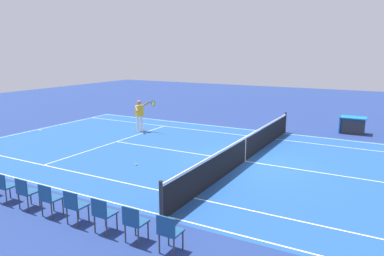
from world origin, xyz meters
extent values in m
plane|color=navy|center=(0.00, 0.00, 0.00)|extent=(60.00, 60.00, 0.00)
cube|color=#1E4C93|center=(0.00, 0.00, 0.00)|extent=(24.20, 11.40, 0.00)
cube|color=white|center=(11.90, 0.00, 0.00)|extent=(0.05, 11.00, 0.01)
cube|color=white|center=(0.00, -5.50, 0.00)|extent=(23.80, 0.05, 0.01)
cube|color=white|center=(0.00, 5.50, 0.00)|extent=(23.80, 0.05, 0.01)
cube|color=white|center=(0.00, -4.11, 0.00)|extent=(23.80, 0.05, 0.01)
cube|color=white|center=(0.00, 4.11, 0.00)|extent=(23.80, 0.05, 0.01)
cube|color=white|center=(6.40, 0.00, 0.00)|extent=(0.05, 8.22, 0.01)
cube|color=white|center=(0.00, 0.00, 0.00)|extent=(12.80, 0.05, 0.01)
cube|color=white|center=(11.75, 0.00, 0.00)|extent=(0.30, 0.05, 0.01)
cylinder|color=#2D2D33|center=(0.00, -5.80, 0.54)|extent=(0.10, 0.10, 1.08)
cylinder|color=#2D2D33|center=(0.00, 5.80, 0.54)|extent=(0.10, 0.10, 1.08)
cube|color=black|center=(0.00, 0.00, 0.44)|extent=(0.02, 11.60, 0.88)
cube|color=white|center=(0.00, 0.00, 0.95)|extent=(0.04, 11.60, 0.06)
cube|color=white|center=(0.00, 0.00, 0.44)|extent=(0.04, 0.06, 0.88)
cylinder|color=white|center=(6.87, -2.28, 0.45)|extent=(0.15, 0.15, 0.74)
cube|color=white|center=(6.81, -2.26, 0.04)|extent=(0.30, 0.19, 0.09)
cylinder|color=white|center=(6.80, -2.51, 0.45)|extent=(0.15, 0.15, 0.74)
cube|color=white|center=(6.74, -2.49, 0.04)|extent=(0.30, 0.19, 0.09)
cube|color=yellow|center=(6.83, -2.40, 1.10)|extent=(0.35, 0.44, 0.56)
sphere|color=#9E704C|center=(6.83, -2.40, 1.53)|extent=(0.23, 0.23, 0.23)
cylinder|color=#9E704C|center=(6.76, -2.08, 1.23)|extent=(0.38, 0.32, 0.26)
cylinder|color=#9E704C|center=(6.58, -2.61, 1.43)|extent=(0.42, 0.09, 0.30)
cylinder|color=#232326|center=(6.26, -2.56, 1.54)|extent=(0.28, 0.12, 0.04)
torus|color=#232326|center=(5.99, -2.47, 1.54)|extent=(0.31, 0.12, 0.31)
cylinder|color=#C6D84C|center=(5.99, -2.47, 1.54)|extent=(0.26, 0.09, 0.27)
sphere|color=#CCE01E|center=(3.34, 2.45, 0.03)|extent=(0.07, 0.07, 0.07)
cylinder|color=#38383D|center=(-0.78, 6.68, 0.22)|extent=(0.04, 0.04, 0.44)
cylinder|color=#38383D|center=(-1.14, 6.68, 0.22)|extent=(0.04, 0.04, 0.44)
cylinder|color=#38383D|center=(-0.78, 7.04, 0.22)|extent=(0.04, 0.04, 0.44)
cylinder|color=#38383D|center=(-1.14, 7.04, 0.22)|extent=(0.04, 0.04, 0.44)
cube|color=navy|center=(-0.96, 6.86, 0.46)|extent=(0.44, 0.44, 0.04)
cube|color=navy|center=(-0.96, 7.06, 0.68)|extent=(0.44, 0.04, 0.40)
cylinder|color=#38383D|center=(0.13, 6.68, 0.22)|extent=(0.04, 0.04, 0.44)
cylinder|color=#38383D|center=(-0.23, 6.68, 0.22)|extent=(0.04, 0.04, 0.44)
cylinder|color=#38383D|center=(0.13, 7.04, 0.22)|extent=(0.04, 0.04, 0.44)
cylinder|color=#38383D|center=(-0.23, 7.04, 0.22)|extent=(0.04, 0.04, 0.44)
cube|color=navy|center=(-0.05, 6.86, 0.46)|extent=(0.44, 0.44, 0.04)
cube|color=navy|center=(-0.05, 7.06, 0.68)|extent=(0.44, 0.04, 0.40)
cylinder|color=#38383D|center=(1.04, 6.68, 0.22)|extent=(0.04, 0.04, 0.44)
cylinder|color=#38383D|center=(0.68, 6.68, 0.22)|extent=(0.04, 0.04, 0.44)
cylinder|color=#38383D|center=(1.04, 7.04, 0.22)|extent=(0.04, 0.04, 0.44)
cylinder|color=#38383D|center=(0.68, 7.04, 0.22)|extent=(0.04, 0.04, 0.44)
cube|color=navy|center=(0.86, 6.86, 0.46)|extent=(0.44, 0.44, 0.04)
cube|color=navy|center=(0.86, 7.06, 0.68)|extent=(0.44, 0.04, 0.40)
cylinder|color=#38383D|center=(1.94, 6.68, 0.22)|extent=(0.04, 0.04, 0.44)
cylinder|color=#38383D|center=(1.58, 6.68, 0.22)|extent=(0.04, 0.04, 0.44)
cylinder|color=#38383D|center=(1.94, 7.04, 0.22)|extent=(0.04, 0.04, 0.44)
cylinder|color=#38383D|center=(1.58, 7.04, 0.22)|extent=(0.04, 0.04, 0.44)
cube|color=navy|center=(1.76, 6.86, 0.46)|extent=(0.44, 0.44, 0.04)
cube|color=navy|center=(1.76, 7.06, 0.68)|extent=(0.44, 0.04, 0.40)
cylinder|color=#38383D|center=(2.85, 6.68, 0.22)|extent=(0.04, 0.04, 0.44)
cylinder|color=#38383D|center=(2.49, 6.68, 0.22)|extent=(0.04, 0.04, 0.44)
cylinder|color=#38383D|center=(2.85, 7.04, 0.22)|extent=(0.04, 0.04, 0.44)
cylinder|color=#38383D|center=(2.49, 7.04, 0.22)|extent=(0.04, 0.04, 0.44)
cube|color=navy|center=(2.67, 6.86, 0.46)|extent=(0.44, 0.44, 0.04)
cube|color=navy|center=(2.67, 7.06, 0.68)|extent=(0.44, 0.04, 0.40)
cylinder|color=#38383D|center=(3.75, 6.68, 0.22)|extent=(0.04, 0.04, 0.44)
cylinder|color=#38383D|center=(3.39, 6.68, 0.22)|extent=(0.04, 0.04, 0.44)
cylinder|color=#38383D|center=(3.75, 7.04, 0.22)|extent=(0.04, 0.04, 0.44)
cylinder|color=#38383D|center=(3.39, 7.04, 0.22)|extent=(0.04, 0.04, 0.44)
cube|color=navy|center=(3.57, 6.86, 0.46)|extent=(0.44, 0.44, 0.04)
cube|color=navy|center=(3.57, 7.06, 0.68)|extent=(0.44, 0.04, 0.40)
cylinder|color=#38383D|center=(4.66, 6.68, 0.22)|extent=(0.04, 0.04, 0.44)
cylinder|color=#38383D|center=(4.30, 6.68, 0.22)|extent=(0.04, 0.04, 0.44)
cylinder|color=#38383D|center=(4.30, 7.04, 0.22)|extent=(0.04, 0.04, 0.44)
cube|color=navy|center=(4.48, 6.86, 0.46)|extent=(0.44, 0.44, 0.04)
cube|color=navy|center=(4.48, 7.06, 0.68)|extent=(0.44, 0.04, 0.40)
cube|color=#2D2D33|center=(-3.12, -7.32, 0.40)|extent=(1.10, 0.70, 0.80)
cube|color=blue|center=(-3.12, -7.32, 0.82)|extent=(1.24, 0.84, 0.06)
cube|color=blue|center=(-2.52, -7.32, 0.42)|extent=(0.06, 0.84, 0.84)
camera|label=1|loc=(-4.75, 12.80, 4.18)|focal=34.08mm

